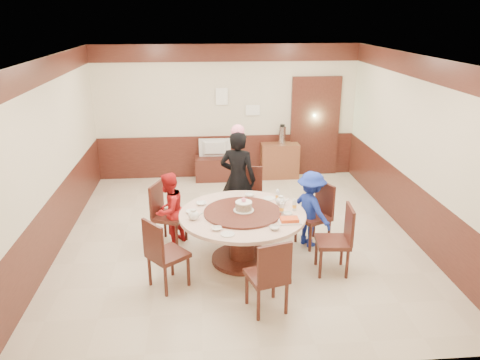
{
  "coord_description": "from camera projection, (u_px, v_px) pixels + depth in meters",
  "views": [
    {
      "loc": [
        -0.57,
        -6.75,
        3.41
      ],
      "look_at": [
        -0.01,
        -0.38,
        1.1
      ],
      "focal_mm": 35.0,
      "sensor_mm": 36.0,
      "label": 1
    }
  ],
  "objects": [
    {
      "name": "chair_4",
      "position": [
        267.0,
        288.0,
        5.58
      ],
      "size": [
        0.55,
        0.55,
        0.97
      ],
      "rotation": [
        0.0,
        0.0,
        6.57
      ],
      "color": "#431B14",
      "rests_on": "ground"
    },
    {
      "name": "person_standing",
      "position": [
        238.0,
        179.0,
        7.65
      ],
      "size": [
        0.7,
        0.58,
        1.65
      ],
      "primitive_type": "imported",
      "rotation": [
        0.0,
        0.0,
        2.77
      ],
      "color": "black",
      "rests_on": "ground"
    },
    {
      "name": "saucer_far",
      "position": [
        269.0,
        198.0,
        7.05
      ],
      "size": [
        0.18,
        0.18,
        0.01
      ],
      "primitive_type": "cylinder",
      "color": "white",
      "rests_on": "banquet_table"
    },
    {
      "name": "person_red",
      "position": [
        169.0,
        210.0,
        7.05
      ],
      "size": [
        0.67,
        0.72,
        1.17
      ],
      "primitive_type": "imported",
      "rotation": [
        0.0,
        0.0,
        4.16
      ],
      "color": "red",
      "rests_on": "ground"
    },
    {
      "name": "bowl_5",
      "position": [
        250.0,
        195.0,
        7.12
      ],
      "size": [
        0.14,
        0.14,
        0.04
      ],
      "primitive_type": "imported",
      "color": "white",
      "rests_on": "banquet_table"
    },
    {
      "name": "birthday_cake",
      "position": [
        244.0,
        206.0,
        6.53
      ],
      "size": [
        0.29,
        0.29,
        0.2
      ],
      "color": "white",
      "rests_on": "banquet_table"
    },
    {
      "name": "bowl_2",
      "position": [
        217.0,
        229.0,
        6.04
      ],
      "size": [
        0.14,
        0.14,
        0.03
      ],
      "primitive_type": "imported",
      "color": "white",
      "rests_on": "banquet_table"
    },
    {
      "name": "person_blue",
      "position": [
        311.0,
        209.0,
        7.07
      ],
      "size": [
        0.77,
        0.88,
        1.19
      ],
      "primitive_type": "imported",
      "rotation": [
        0.0,
        0.0,
        2.1
      ],
      "color": "#182D9E",
      "rests_on": "ground"
    },
    {
      "name": "chair_1",
      "position": [
        249.0,
        207.0,
        7.87
      ],
      "size": [
        0.51,
        0.52,
        0.97
      ],
      "rotation": [
        0.0,
        0.0,
        2.95
      ],
      "color": "#431B14",
      "rests_on": "ground"
    },
    {
      "name": "side_cabinet",
      "position": [
        280.0,
        161.0,
        10.1
      ],
      "size": [
        0.8,
        0.4,
        0.75
      ],
      "primitive_type": "cube",
      "color": "brown",
      "rests_on": "ground"
    },
    {
      "name": "bottle_0",
      "position": [
        282.0,
        208.0,
        6.5
      ],
      "size": [
        0.06,
        0.06,
        0.16
      ],
      "primitive_type": "cylinder",
      "color": "silver",
      "rests_on": "banquet_table"
    },
    {
      "name": "bottle_1",
      "position": [
        294.0,
        205.0,
        6.6
      ],
      "size": [
        0.06,
        0.06,
        0.16
      ],
      "primitive_type": "cylinder",
      "color": "silver",
      "rests_on": "banquet_table"
    },
    {
      "name": "bowl_4",
      "position": [
        191.0,
        212.0,
        6.54
      ],
      "size": [
        0.14,
        0.14,
        0.04
      ],
      "primitive_type": "imported",
      "color": "white",
      "rests_on": "banquet_table"
    },
    {
      "name": "chair_3",
      "position": [
        167.0,
        265.0,
        6.07
      ],
      "size": [
        0.62,
        0.62,
        0.97
      ],
      "rotation": [
        0.0,
        0.0,
        5.39
      ],
      "color": "#431B14",
      "rests_on": "ground"
    },
    {
      "name": "bottle_2",
      "position": [
        278.0,
        196.0,
        6.95
      ],
      "size": [
        0.06,
        0.06,
        0.16
      ],
      "primitive_type": "cylinder",
      "color": "silver",
      "rests_on": "banquet_table"
    },
    {
      "name": "thermos",
      "position": [
        282.0,
        135.0,
        9.91
      ],
      "size": [
        0.15,
        0.15,
        0.38
      ],
      "primitive_type": "cylinder",
      "color": "silver",
      "rests_on": "side_cabinet"
    },
    {
      "name": "bowl_0",
      "position": [
        201.0,
        204.0,
        6.82
      ],
      "size": [
        0.15,
        0.15,
        0.04
      ],
      "primitive_type": "imported",
      "color": "white",
      "rests_on": "banquet_table"
    },
    {
      "name": "notice_left",
      "position": [
        222.0,
        96.0,
        9.7
      ],
      "size": [
        0.25,
        0.0,
        0.35
      ],
      "primitive_type": "cube",
      "color": "white",
      "rests_on": "room"
    },
    {
      "name": "tv_stand",
      "position": [
        215.0,
        168.0,
        10.0
      ],
      "size": [
        0.85,
        0.45,
        0.5
      ],
      "primitive_type": "cube",
      "color": "#431B14",
      "rests_on": "ground"
    },
    {
      "name": "notice_right",
      "position": [
        253.0,
        110.0,
        9.85
      ],
      "size": [
        0.3,
        0.0,
        0.22
      ],
      "primitive_type": "cube",
      "color": "white",
      "rests_on": "room"
    },
    {
      "name": "television",
      "position": [
        215.0,
        148.0,
        9.85
      ],
      "size": [
        0.68,
        0.1,
        0.39
      ],
      "primitive_type": "imported",
      "rotation": [
        0.0,
        0.0,
        3.12
      ],
      "color": "#969698",
      "rests_on": "tv_stand"
    },
    {
      "name": "teapot_right",
      "position": [
        281.0,
        201.0,
        6.79
      ],
      "size": [
        0.17,
        0.15,
        0.13
      ],
      "primitive_type": "ellipsoid",
      "color": "white",
      "rests_on": "banquet_table"
    },
    {
      "name": "bowl_1",
      "position": [
        274.0,
        228.0,
        6.05
      ],
      "size": [
        0.14,
        0.14,
        0.04
      ],
      "primitive_type": "imported",
      "color": "white",
      "rests_on": "banquet_table"
    },
    {
      "name": "banquet_table",
      "position": [
        242.0,
        227.0,
        6.62
      ],
      "size": [
        1.78,
        1.78,
        0.78
      ],
      "color": "#431B14",
      "rests_on": "ground"
    },
    {
      "name": "teapot_left",
      "position": [
        194.0,
        215.0,
        6.33
      ],
      "size": [
        0.17,
        0.15,
        0.13
      ],
      "primitive_type": "ellipsoid",
      "color": "white",
      "rests_on": "banquet_table"
    },
    {
      "name": "room",
      "position": [
        239.0,
        173.0,
        7.18
      ],
      "size": [
        6.0,
        6.04,
        2.84
      ],
      "color": "beige",
      "rests_on": "ground"
    },
    {
      "name": "saucer_near",
      "position": [
        228.0,
        234.0,
        5.91
      ],
      "size": [
        0.18,
        0.18,
        0.01
      ],
      "primitive_type": "cylinder",
      "color": "white",
      "rests_on": "banquet_table"
    },
    {
      "name": "shrimp_platter",
      "position": [
        289.0,
        220.0,
        6.25
      ],
      "size": [
        0.3,
        0.2,
        0.06
      ],
      "color": "white",
      "rests_on": "banquet_table"
    },
    {
      "name": "chair_2",
      "position": [
        169.0,
        225.0,
        7.21
      ],
      "size": [
        0.58,
        0.57,
        0.97
      ],
      "rotation": [
        0.0,
        0.0,
        4.34
      ],
      "color": "#431B14",
      "rests_on": "ground"
    },
    {
      "name": "bowl_3",
      "position": [
        288.0,
        214.0,
        6.47
      ],
      "size": [
        0.13,
        0.13,
        0.04
      ],
      "primitive_type": "imported",
      "color": "white",
      "rests_on": "banquet_table"
    },
    {
      "name": "chair_0",
      "position": [
        314.0,
        226.0,
        7.2
      ],
      "size": [
        0.59,
        0.59,
        0.97
      ],
      "rotation": [
        0.0,
        0.0,
        2.01
      ],
      "color": "#431B14",
      "rests_on": "ground"
    },
    {
      "name": "chair_5",
      "position": [
        334.0,
        252.0,
        6.42
      ],
      "size": [
        0.49,
        0.48,
        0.97
      ],
      "rotation": [
        0.0,
        0.0,
        7.76
      ],
      "color": "#431B14",
      "rests_on": "ground"
    }
  ]
}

